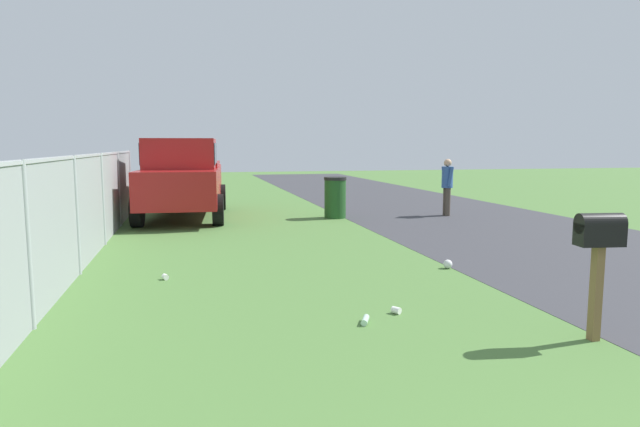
# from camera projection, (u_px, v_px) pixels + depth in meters

# --- Properties ---
(mailbox) EXTENTS (0.26, 0.46, 1.27)m
(mailbox) POSITION_uv_depth(u_px,v_px,m) (599.00, 240.00, 5.28)
(mailbox) COLOR brown
(mailbox) RESTS_ON ground
(pickup_truck) EXTENTS (5.14, 2.45, 2.09)m
(pickup_truck) POSITION_uv_depth(u_px,v_px,m) (183.00, 177.00, 14.35)
(pickup_truck) COLOR maroon
(pickup_truck) RESTS_ON ground
(trash_bin) EXTENTS (0.60, 0.60, 1.09)m
(trash_bin) POSITION_uv_depth(u_px,v_px,m) (335.00, 197.00, 14.48)
(trash_bin) COLOR #1E4C1E
(trash_bin) RESTS_ON ground
(pedestrian) EXTENTS (0.49, 0.30, 1.55)m
(pedestrian) POSITION_uv_depth(u_px,v_px,m) (447.00, 183.00, 14.89)
(pedestrian) COLOR #4C4238
(pedestrian) RESTS_ON ground
(fence_section) EXTENTS (15.23, 0.07, 1.78)m
(fence_section) POSITION_uv_depth(u_px,v_px,m) (76.00, 211.00, 8.05)
(fence_section) COLOR #9EA3A8
(fence_section) RESTS_ON ground
(litter_cup_near_hydrant) EXTENTS (0.12, 0.11, 0.08)m
(litter_cup_near_hydrant) POSITION_uv_depth(u_px,v_px,m) (165.00, 277.00, 7.84)
(litter_cup_near_hydrant) COLOR white
(litter_cup_near_hydrant) RESTS_ON ground
(litter_bag_by_mailbox) EXTENTS (0.14, 0.14, 0.14)m
(litter_bag_by_mailbox) POSITION_uv_depth(u_px,v_px,m) (448.00, 264.00, 8.55)
(litter_bag_by_mailbox) COLOR silver
(litter_bag_by_mailbox) RESTS_ON ground
(litter_bottle_far_scatter) EXTENTS (0.23, 0.16, 0.07)m
(litter_bottle_far_scatter) POSITION_uv_depth(u_px,v_px,m) (365.00, 320.00, 5.91)
(litter_bottle_far_scatter) COLOR #B2D8BF
(litter_bottle_far_scatter) RESTS_ON ground
(litter_cup_midfield_a) EXTENTS (0.13, 0.12, 0.08)m
(litter_cup_midfield_a) POSITION_uv_depth(u_px,v_px,m) (396.00, 310.00, 6.25)
(litter_cup_midfield_a) COLOR white
(litter_cup_midfield_a) RESTS_ON ground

